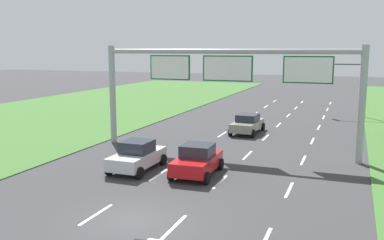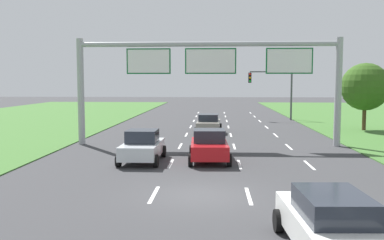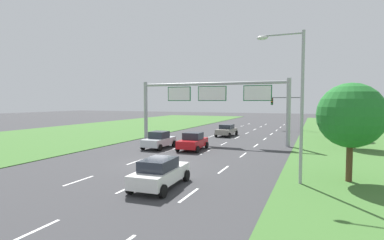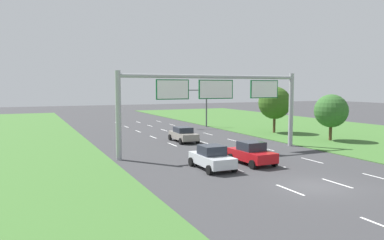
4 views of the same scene
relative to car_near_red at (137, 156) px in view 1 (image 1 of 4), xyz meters
name	(u,v)px [view 1 (image 1 of 4)]	position (x,y,z in m)	size (l,w,h in m)	color
ground_plane	(134,220)	(3.29, -6.50, -0.81)	(200.00, 200.00, 0.00)	#38383A
lane_dashes_inner_left	(196,151)	(1.54, 5.50, -0.80)	(0.14, 62.40, 0.01)	white
lane_dashes_inner_right	(247,155)	(5.04, 5.50, -0.80)	(0.14, 62.40, 0.01)	white
lane_dashes_slip	(303,160)	(8.54, 5.50, -0.80)	(0.14, 62.40, 0.01)	white
car_near_red	(137,156)	(0.00, 0.00, 0.00)	(2.11, 4.03, 1.67)	silver
car_mid_lane	(247,124)	(3.28, 12.77, -0.03)	(2.18, 4.39, 1.54)	gray
car_far_ahead	(197,160)	(3.49, 0.29, 0.01)	(2.26, 3.97, 1.67)	red
sign_gantry	(227,77)	(3.46, 5.99, 4.14)	(17.24, 0.44, 7.00)	#9EA0A5
traffic_light_mast	(343,78)	(10.12, 24.92, 3.06)	(4.76, 0.49, 5.60)	#47494F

